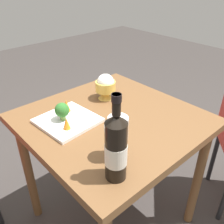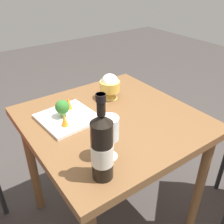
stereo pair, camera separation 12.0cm
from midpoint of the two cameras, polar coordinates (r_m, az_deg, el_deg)
The scene contains 9 objects.
ground_plane at distance 1.74m, azimuth 2.15°, elevation -22.72°, with size 8.00×8.00×0.00m, color #383330.
dining_table at distance 1.27m, azimuth 2.71°, elevation -5.14°, with size 0.80×0.80×0.75m.
wine_bottle at distance 0.82m, azimuth 1.92°, elevation -8.28°, with size 0.08×0.08×0.32m.
wine_glass at distance 0.91m, azimuth 3.05°, elevation -4.13°, with size 0.08×0.08×0.18m.
rice_bowl at distance 1.36m, azimuth 2.04°, elevation 5.95°, with size 0.11×0.11×0.14m.
serving_plate at distance 1.21m, azimuth -7.30°, elevation -1.40°, with size 0.27×0.27×0.02m.
broccoli_floret at distance 1.18m, azimuth -8.48°, elevation 0.96°, with size 0.07×0.07×0.09m.
carrot_garnish_left at distance 1.25m, azimuth -7.28°, elevation 1.97°, with size 0.04×0.04×0.06m.
carrot_garnish_right at distance 1.12m, azimuth -7.81°, elevation -1.98°, with size 0.03×0.03×0.06m.
Camera 2 is at (0.84, -0.60, 1.40)m, focal length 39.96 mm.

